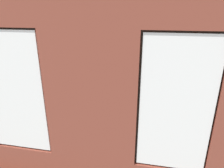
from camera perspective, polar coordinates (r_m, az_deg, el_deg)
The scene contains 20 objects.
ground_plane at distance 5.90m, azimuth 1.65°, elevation -8.73°, with size 7.24×5.81×0.10m, color brown.
brick_wall_with_windows at distance 2.97m, azimuth -6.22°, elevation -4.53°, with size 6.64×0.30×3.18m.
white_wall_right at distance 6.50m, azimuth -28.50°, elevation 7.02°, with size 0.10×4.81×3.18m, color white.
couch_by_window at distance 4.40m, azimuth -13.95°, elevation -14.80°, with size 2.06×0.87×0.80m.
couch_left at distance 5.56m, azimuth 28.86°, elevation -9.01°, with size 0.94×1.92×0.80m.
coffee_table at distance 6.06m, azimuth -0.64°, elevation -3.40°, with size 1.46×0.85×0.42m.
cup_ceramic at distance 5.89m, azimuth 0.15°, elevation -3.15°, with size 0.08×0.08×0.09m, color #B23D38.
candle_jar at distance 6.09m, azimuth 3.35°, elevation -2.17°, with size 0.08×0.08×0.13m, color #B7333D.
table_plant_small at distance 5.99m, azimuth -5.00°, elevation -2.18°, with size 0.12×0.12×0.20m.
remote_black at distance 6.17m, azimuth -2.10°, elevation -2.38°, with size 0.05×0.17×0.02m, color black.
remote_gray at distance 6.04m, azimuth -0.64°, elevation -2.89°, with size 0.05×0.17×0.02m, color #59595B.
media_console at distance 6.91m, azimuth -23.27°, elevation -3.06°, with size 0.93×0.42×0.53m, color black.
tv_flatscreen at distance 6.70m, azimuth -24.04°, elevation 2.13°, with size 1.22×0.20×0.78m.
papasan_chair at distance 7.20m, azimuth 1.68°, elevation 1.01°, with size 1.04×1.04×0.67m.
potted_plant_near_tv at distance 5.80m, azimuth -24.14°, elevation -3.96°, with size 0.58×0.58×0.98m.
potted_plant_corner_near_left at distance 7.60m, azimuth 25.32°, elevation 0.91°, with size 1.17×1.08×1.17m.
potted_plant_between_couches at distance 3.97m, azimuth 6.53°, elevation -14.25°, with size 0.51×0.51×0.88m.
potted_plant_mid_room_small at distance 6.47m, azimuth 9.31°, elevation -1.97°, with size 0.35×0.35×0.56m.
potted_plant_by_left_couch at distance 6.66m, azimuth 22.35°, elevation -2.81°, with size 0.27×0.27×0.59m.
potted_plant_foreground_right at distance 8.04m, azimuth -15.19°, elevation 4.89°, with size 1.03×0.95×1.23m.
Camera 1 is at (-0.83, 5.09, 2.82)m, focal length 32.00 mm.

